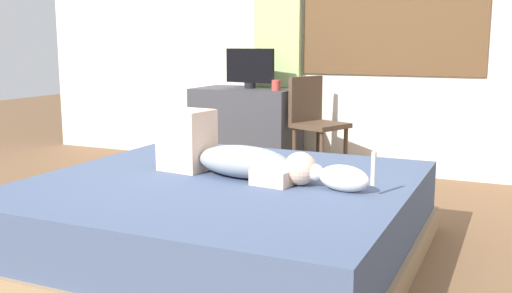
# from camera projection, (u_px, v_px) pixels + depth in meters

# --- Properties ---
(ground_plane) EXTENTS (16.00, 16.00, 0.00)m
(ground_plane) POSITION_uv_depth(u_px,v_px,m) (215.00, 248.00, 3.31)
(ground_plane) COLOR brown
(back_wall_with_window) EXTENTS (6.40, 0.14, 2.90)m
(back_wall_with_window) POSITION_uv_depth(u_px,v_px,m) (342.00, 7.00, 5.16)
(back_wall_with_window) COLOR silver
(back_wall_with_window) RESTS_ON ground
(bed) EXTENTS (1.99, 1.96, 0.43)m
(bed) POSITION_uv_depth(u_px,v_px,m) (224.00, 219.00, 3.14)
(bed) COLOR #997A56
(bed) RESTS_ON ground
(person_lying) EXTENTS (0.94, 0.36, 0.34)m
(person_lying) POSITION_uv_depth(u_px,v_px,m) (228.00, 154.00, 3.18)
(person_lying) COLOR #8C939E
(person_lying) RESTS_ON bed
(cat) EXTENTS (0.36, 0.15, 0.21)m
(cat) POSITION_uv_depth(u_px,v_px,m) (340.00, 177.00, 2.85)
(cat) COLOR silver
(cat) RESTS_ON bed
(desk) EXTENTS (0.90, 0.56, 0.74)m
(desk) POSITION_uv_depth(u_px,v_px,m) (247.00, 129.00, 5.30)
(desk) COLOR #38383D
(desk) RESTS_ON ground
(tv_monitor) EXTENTS (0.48, 0.10, 0.35)m
(tv_monitor) POSITION_uv_depth(u_px,v_px,m) (250.00, 68.00, 5.19)
(tv_monitor) COLOR black
(tv_monitor) RESTS_ON desk
(cup) EXTENTS (0.08, 0.08, 0.09)m
(cup) POSITION_uv_depth(u_px,v_px,m) (276.00, 85.00, 4.97)
(cup) COLOR #B23D38
(cup) RESTS_ON desk
(chair_by_desk) EXTENTS (0.50, 0.50, 0.86)m
(chair_by_desk) POSITION_uv_depth(u_px,v_px,m) (314.00, 119.00, 4.94)
(chair_by_desk) COLOR #4C3828
(chair_by_desk) RESTS_ON ground
(curtain_left) EXTENTS (0.44, 0.06, 2.46)m
(curtain_left) POSITION_uv_depth(u_px,v_px,m) (278.00, 33.00, 5.32)
(curtain_left) COLOR #ADCC75
(curtain_left) RESTS_ON ground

